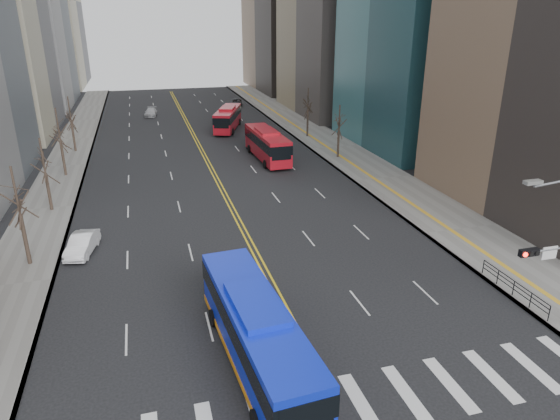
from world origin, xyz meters
The scene contains 14 objects.
ground centered at (0.00, 0.00, 0.00)m, with size 220.00×220.00×0.00m, color black.
sidewalk_right centered at (17.50, 45.00, 0.07)m, with size 7.00×130.00×0.15m, color slate.
sidewalk_left centered at (-16.50, 45.00, 0.07)m, with size 5.00×130.00×0.15m, color slate.
crosswalk centered at (0.00, 0.00, 0.01)m, with size 26.70×4.00×0.01m.
centerline centered at (0.00, 55.00, 0.01)m, with size 0.55×100.00×0.01m.
pedestrian_railing centered at (14.30, 6.00, 0.82)m, with size 0.06×6.06×1.02m.
street_trees centered at (-7.18, 34.55, 4.87)m, with size 35.20×47.20×7.60m.
blue_bus centered at (-2.79, 4.00, 1.97)m, with size 3.71×13.15×3.76m.
red_bus_near centered at (7.32, 41.77, 2.06)m, with size 3.25×11.83×3.71m.
red_bus_far centered at (5.64, 60.02, 1.97)m, with size 6.18×11.37×3.54m.
car_white centered at (-12.50, 20.03, 0.73)m, with size 1.55×4.44×1.46m, color white.
car_dark_mid centered at (6.78, 45.99, 0.79)m, with size 1.87×4.64×1.58m, color black.
car_silver centered at (-5.57, 74.79, 0.69)m, with size 1.92×4.73×1.37m, color #AAAAB0.
car_dark_far centered at (11.15, 81.80, 0.63)m, with size 2.10×4.55×1.26m, color black.
Camera 1 is at (-7.30, -16.52, 16.72)m, focal length 32.00 mm.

